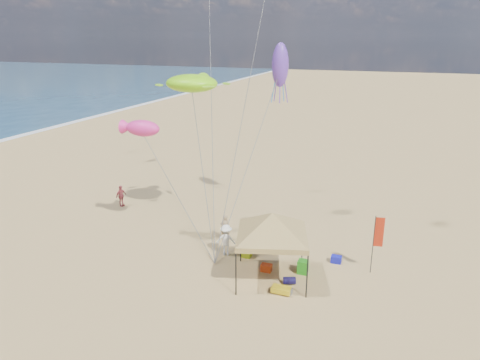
# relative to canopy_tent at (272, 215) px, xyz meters

# --- Properties ---
(ground) EXTENTS (280.00, 280.00, 0.00)m
(ground) POSITION_rel_canopy_tent_xyz_m (-2.68, -0.20, -3.38)
(ground) COLOR tan
(ground) RESTS_ON ground
(canopy_tent) EXTENTS (6.32, 6.32, 4.06)m
(canopy_tent) POSITION_rel_canopy_tent_xyz_m (0.00, 0.00, 0.00)
(canopy_tent) COLOR black
(canopy_tent) RESTS_ON ground
(feather_flag) EXTENTS (0.47, 0.11, 3.12)m
(feather_flag) POSITION_rel_canopy_tent_xyz_m (4.79, 2.31, -1.30)
(feather_flag) COLOR black
(feather_flag) RESTS_ON ground
(cooler_red) EXTENTS (0.54, 0.38, 0.38)m
(cooler_red) POSITION_rel_canopy_tent_xyz_m (-0.41, 0.56, -3.19)
(cooler_red) COLOR #BD380F
(cooler_red) RESTS_ON ground
(cooler_blue) EXTENTS (0.54, 0.38, 0.38)m
(cooler_blue) POSITION_rel_canopy_tent_xyz_m (2.82, 2.73, -3.19)
(cooler_blue) COLOR #1517AD
(cooler_blue) RESTS_ON ground
(bag_navy) EXTENTS (0.69, 0.54, 0.36)m
(bag_navy) POSITION_rel_canopy_tent_xyz_m (1.01, -0.22, -3.20)
(bag_navy) COLOR #120D3D
(bag_navy) RESTS_ON ground
(bag_orange) EXTENTS (0.54, 0.69, 0.36)m
(bag_orange) POSITION_rel_canopy_tent_xyz_m (-1.34, 3.70, -3.20)
(bag_orange) COLOR orange
(bag_orange) RESTS_ON ground
(chair_green) EXTENTS (0.50, 0.50, 0.70)m
(chair_green) POSITION_rel_canopy_tent_xyz_m (1.38, 1.03, -3.03)
(chair_green) COLOR #228A19
(chair_green) RESTS_ON ground
(chair_yellow) EXTENTS (0.50, 0.50, 0.70)m
(chair_yellow) POSITION_rel_canopy_tent_xyz_m (-1.90, 1.71, -3.03)
(chair_yellow) COLOR #A9C315
(chair_yellow) RESTS_ON ground
(crate_grey) EXTENTS (0.34, 0.30, 0.28)m
(crate_grey) POSITION_rel_canopy_tent_xyz_m (1.18, -1.10, -3.24)
(crate_grey) COLOR slate
(crate_grey) RESTS_ON ground
(beach_cart) EXTENTS (0.90, 0.50, 0.24)m
(beach_cart) POSITION_rel_canopy_tent_xyz_m (0.86, -1.18, -3.18)
(beach_cart) COLOR gold
(beach_cart) RESTS_ON ground
(person_near_a) EXTENTS (0.68, 0.63, 1.55)m
(person_near_a) POSITION_rel_canopy_tent_xyz_m (-3.81, 3.30, -2.60)
(person_near_a) COLOR #9F825A
(person_near_a) RESTS_ON ground
(person_near_b) EXTENTS (0.93, 0.94, 1.53)m
(person_near_b) POSITION_rel_canopy_tent_xyz_m (-1.71, 2.09, -2.61)
(person_near_b) COLOR #333E46
(person_near_b) RESTS_ON ground
(person_near_c) EXTENTS (1.24, 0.83, 1.78)m
(person_near_c) POSITION_rel_canopy_tent_xyz_m (-3.02, 1.54, -2.49)
(person_near_c) COLOR white
(person_near_c) RESTS_ON ground
(person_far_a) EXTENTS (0.55, 0.96, 1.54)m
(person_far_a) POSITION_rel_canopy_tent_xyz_m (-12.76, 5.80, -2.61)
(person_far_a) COLOR #A74047
(person_far_a) RESTS_ON ground
(turtle_kite) EXTENTS (3.14, 2.57, 1.01)m
(turtle_kite) POSITION_rel_canopy_tent_xyz_m (-6.03, 3.99, 5.61)
(turtle_kite) COLOR #85EC10
(turtle_kite) RESTS_ON ground
(fish_kite) EXTENTS (2.17, 1.25, 0.92)m
(fish_kite) POSITION_rel_canopy_tent_xyz_m (-8.17, 2.03, 3.27)
(fish_kite) COLOR #EB2C90
(fish_kite) RESTS_ON ground
(squid_kite) EXTENTS (1.36, 1.36, 2.67)m
(squid_kite) POSITION_rel_canopy_tent_xyz_m (-2.04, 8.18, 6.45)
(squid_kite) COLOR #6738B6
(squid_kite) RESTS_ON ground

